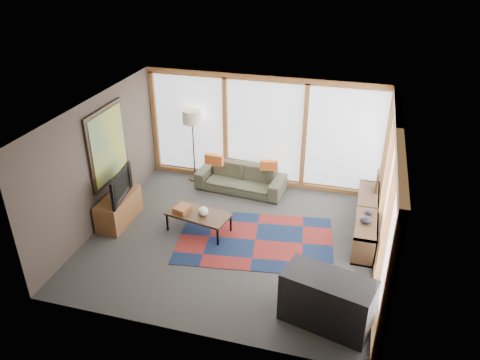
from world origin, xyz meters
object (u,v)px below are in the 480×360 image
(coffee_table, at_px, (199,222))
(tv_console, at_px, (119,209))
(sofa, at_px, (241,178))
(floor_lamp, at_px, (193,146))
(television, at_px, (117,185))
(bookshelf, at_px, (366,220))
(bar_counter, at_px, (327,300))

(coffee_table, height_order, tv_console, tv_console)
(sofa, height_order, coffee_table, sofa)
(sofa, bearing_deg, coffee_table, -95.29)
(floor_lamp, xyz_separation_m, television, (-0.79, -2.22, -0.00))
(bookshelf, bearing_deg, sofa, 160.42)
(bar_counter, bearing_deg, coffee_table, 160.56)
(floor_lamp, xyz_separation_m, coffee_table, (0.87, -2.08, -0.67))
(tv_console, height_order, bar_counter, bar_counter)
(television, relative_size, bar_counter, 0.76)
(sofa, xyz_separation_m, bookshelf, (2.84, -1.01, -0.01))
(sofa, distance_m, floor_lamp, 1.36)
(bookshelf, relative_size, bar_counter, 1.71)
(coffee_table, height_order, bookshelf, bookshelf)
(sofa, distance_m, bookshelf, 3.02)
(floor_lamp, height_order, bookshelf, floor_lamp)
(sofa, distance_m, television, 2.88)
(bookshelf, relative_size, tv_console, 1.99)
(television, bearing_deg, bar_counter, -119.17)
(tv_console, height_order, television, television)
(sofa, distance_m, tv_console, 2.83)
(sofa, relative_size, tv_console, 1.75)
(sofa, relative_size, coffee_table, 1.64)
(television, bearing_deg, floor_lamp, -27.59)
(bar_counter, bearing_deg, television, 173.42)
(sofa, bearing_deg, tv_console, -131.00)
(bookshelf, distance_m, tv_console, 4.98)
(floor_lamp, height_order, bar_counter, floor_lamp)
(bookshelf, bearing_deg, coffee_table, -165.14)
(bookshelf, xyz_separation_m, tv_console, (-4.89, -0.95, 0.00))
(bookshelf, height_order, tv_console, tv_console)
(sofa, bearing_deg, bar_counter, -52.10)
(floor_lamp, bearing_deg, bar_counter, -47.51)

